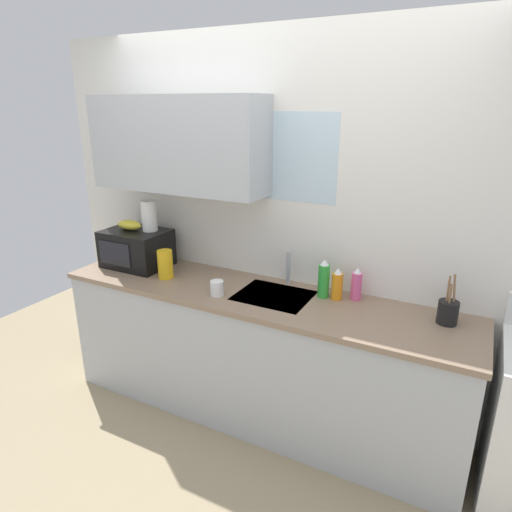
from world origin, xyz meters
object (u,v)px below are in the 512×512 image
at_px(utensil_crock, 448,312).
at_px(cereal_canister, 165,264).
at_px(dish_soap_bottle_green, 324,279).
at_px(banana_bunch, 129,225).
at_px(paper_towel_roll, 149,216).
at_px(dish_soap_bottle_pink, 356,285).
at_px(dish_soap_bottle_orange, 337,285).
at_px(mug_white, 217,288).
at_px(microwave, 137,248).

bearing_deg(utensil_crock, cereal_canister, -174.60).
bearing_deg(dish_soap_bottle_green, banana_bunch, -176.27).
bearing_deg(dish_soap_bottle_green, paper_towel_roll, -178.02).
distance_m(paper_towel_roll, dish_soap_bottle_pink, 1.54).
bearing_deg(dish_soap_bottle_orange, banana_bunch, -176.23).
bearing_deg(mug_white, banana_bunch, 167.60).
xyz_separation_m(paper_towel_roll, utensil_crock, (2.04, 0.02, -0.31)).
xyz_separation_m(mug_white, utensil_crock, (1.32, 0.26, 0.02)).
distance_m(dish_soap_bottle_pink, cereal_canister, 1.29).
relative_size(microwave, cereal_canister, 2.34).
xyz_separation_m(cereal_canister, mug_white, (0.47, -0.09, -0.05)).
xyz_separation_m(dish_soap_bottle_orange, cereal_canister, (-1.16, -0.20, 0.00)).
xyz_separation_m(dish_soap_bottle_pink, utensil_crock, (0.53, -0.08, -0.03)).
bearing_deg(mug_white, paper_towel_roll, 161.43).
height_order(paper_towel_roll, dish_soap_bottle_orange, paper_towel_roll).
height_order(dish_soap_bottle_pink, mug_white, dish_soap_bottle_pink).
xyz_separation_m(dish_soap_bottle_orange, mug_white, (-0.69, -0.29, -0.05)).
bearing_deg(microwave, banana_bunch, 178.20).
height_order(cereal_canister, utensil_crock, utensil_crock).
height_order(dish_soap_bottle_green, mug_white, dish_soap_bottle_green).
bearing_deg(banana_bunch, mug_white, -12.40).
bearing_deg(utensil_crock, banana_bunch, -178.17).
bearing_deg(banana_bunch, cereal_canister, -14.38).
bearing_deg(cereal_canister, mug_white, -10.74).
relative_size(microwave, paper_towel_roll, 2.09).
height_order(microwave, banana_bunch, banana_bunch).
bearing_deg(microwave, cereal_canister, -16.13).
relative_size(banana_bunch, cereal_canister, 1.02).
distance_m(dish_soap_bottle_orange, mug_white, 0.75).
bearing_deg(paper_towel_roll, mug_white, -18.57).
height_order(microwave, cereal_canister, microwave).
distance_m(paper_towel_roll, dish_soap_bottle_green, 1.34).
distance_m(banana_bunch, utensil_crock, 2.20).
xyz_separation_m(dish_soap_bottle_green, utensil_crock, (0.72, -0.03, -0.05)).
bearing_deg(mug_white, dish_soap_bottle_orange, 23.07).
relative_size(paper_towel_roll, cereal_canister, 1.12).
height_order(dish_soap_bottle_orange, cereal_canister, dish_soap_bottle_orange).
xyz_separation_m(microwave, paper_towel_roll, (0.10, 0.05, 0.24)).
bearing_deg(paper_towel_roll, utensil_crock, 0.56).
xyz_separation_m(paper_towel_roll, dish_soap_bottle_green, (1.31, 0.05, -0.26)).
distance_m(dish_soap_bottle_green, dish_soap_bottle_pink, 0.20).
bearing_deg(utensil_crock, dish_soap_bottle_green, 177.98).
xyz_separation_m(banana_bunch, dish_soap_bottle_pink, (1.66, 0.15, -0.21)).
relative_size(paper_towel_roll, utensil_crock, 0.78).
distance_m(banana_bunch, dish_soap_bottle_pink, 1.68).
height_order(microwave, dish_soap_bottle_orange, microwave).
height_order(banana_bunch, mug_white, banana_bunch).
height_order(banana_bunch, paper_towel_roll, paper_towel_roll).
relative_size(paper_towel_roll, dish_soap_bottle_pink, 1.06).
bearing_deg(mug_white, utensil_crock, 11.12).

